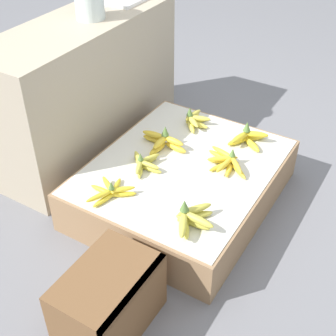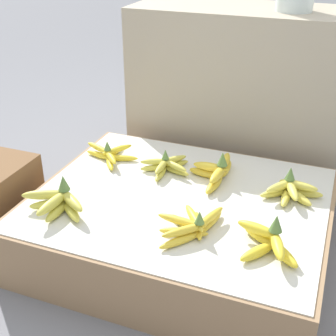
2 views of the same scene
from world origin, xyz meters
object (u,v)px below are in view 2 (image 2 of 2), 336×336
object	(u,v)px
banana_bunch_front_right	(268,241)
banana_bunch_front_left	(59,202)
banana_bunch_middle_midleft	(166,166)
banana_bunch_middle_left	(110,154)
banana_bunch_middle_right	(291,190)
banana_bunch_front_midright	(192,225)
banana_bunch_middle_midright	(217,170)

from	to	relation	value
banana_bunch_front_right	banana_bunch_front_left	bearing A→B (deg)	-176.71
banana_bunch_front_left	banana_bunch_middle_midleft	xyz separation A→B (m)	(0.22, 0.36, -0.01)
banana_bunch_front_left	banana_bunch_front_right	world-z (taller)	banana_bunch_front_left
banana_bunch_front_left	banana_bunch_middle_left	bearing A→B (deg)	93.00
banana_bunch_middle_midleft	banana_bunch_middle_right	size ratio (longest dim) A/B	0.94
banana_bunch_front_left	banana_bunch_middle_midleft	size ratio (longest dim) A/B	1.25
banana_bunch_middle_midleft	banana_bunch_middle_right	world-z (taller)	banana_bunch_middle_right
banana_bunch_front_right	banana_bunch_front_midright	bearing A→B (deg)	178.14
banana_bunch_middle_midleft	banana_bunch_middle_midright	distance (m)	0.19
banana_bunch_front_right	banana_bunch_middle_left	bearing A→B (deg)	152.89
banana_bunch_front_right	banana_bunch_middle_midright	xyz separation A→B (m)	(-0.24, 0.34, 0.00)
banana_bunch_front_left	banana_bunch_middle_midright	size ratio (longest dim) A/B	0.94
banana_bunch_middle_left	banana_bunch_front_left	bearing A→B (deg)	-87.00
banana_bunch_front_midright	banana_bunch_middle_midright	bearing A→B (deg)	93.67
banana_bunch_front_left	banana_bunch_middle_left	size ratio (longest dim) A/B	1.05
banana_bunch_front_left	banana_bunch_middle_midright	xyz separation A→B (m)	(0.40, 0.38, -0.00)
banana_bunch_front_left	banana_bunch_middle_midright	distance (m)	0.55
banana_bunch_middle_right	banana_bunch_front_midright	bearing A→B (deg)	-128.48
banana_bunch_middle_midleft	banana_bunch_front_left	bearing A→B (deg)	-120.75
banana_bunch_front_left	banana_bunch_front_midright	size ratio (longest dim) A/B	0.96
banana_bunch_front_midright	banana_bunch_middle_right	bearing A→B (deg)	51.52
banana_bunch_middle_left	banana_bunch_middle_right	xyz separation A→B (m)	(0.68, -0.03, 0.01)
banana_bunch_front_right	banana_bunch_middle_left	size ratio (longest dim) A/B	0.88
banana_bunch_front_left	banana_bunch_middle_midleft	distance (m)	0.42
banana_bunch_middle_midleft	banana_bunch_middle_right	distance (m)	0.45
banana_bunch_front_midright	banana_bunch_middle_left	bearing A→B (deg)	143.06
banana_bunch_middle_right	banana_bunch_front_right	bearing A→B (deg)	-93.21
banana_bunch_front_left	banana_bunch_middle_right	xyz separation A→B (m)	(0.66, 0.34, -0.01)
banana_bunch_front_left	banana_bunch_middle_midright	bearing A→B (deg)	43.20
banana_bunch_middle_left	banana_bunch_middle_right	distance (m)	0.68
banana_bunch_middle_midleft	banana_bunch_middle_midright	size ratio (longest dim) A/B	0.75
banana_bunch_front_midright	banana_bunch_front_left	bearing A→B (deg)	-174.03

